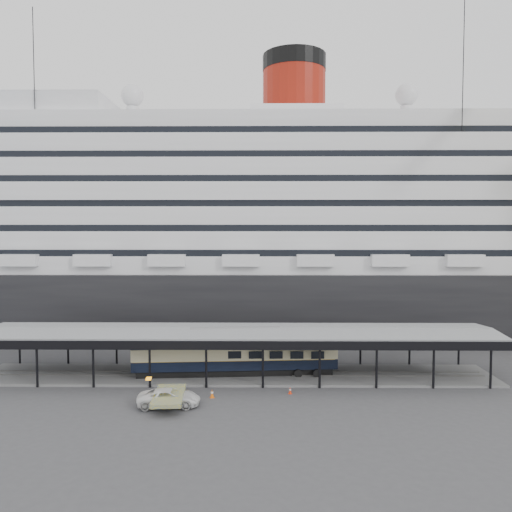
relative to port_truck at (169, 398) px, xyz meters
name	(u,v)px	position (x,y,z in m)	size (l,w,h in m)	color
ground	(234,391)	(5.70, 4.52, -0.79)	(200.00, 200.00, 0.00)	#3C3C3E
cruise_ship	(245,216)	(5.75, 36.52, 17.56)	(130.00, 30.00, 43.90)	black
platform_canopy	(237,355)	(5.70, 9.52, 1.58)	(56.00, 9.18, 5.30)	slate
port_truck	(169,398)	(0.00, 0.00, 0.00)	(2.61, 5.67, 1.57)	white
pullman_carriage	(235,352)	(5.57, 9.52, 1.86)	(22.38, 4.50, 21.82)	black
traffic_cone_left	(212,394)	(3.70, 2.39, -0.39)	(0.54, 0.54, 0.81)	orange
traffic_cone_mid	(188,393)	(1.36, 2.40, -0.39)	(0.43, 0.43, 0.79)	#D0580B
traffic_cone_right	(290,390)	(11.26, 3.61, -0.46)	(0.43, 0.43, 0.66)	red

